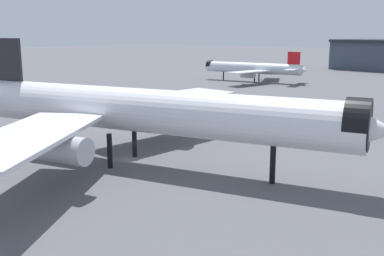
{
  "coord_description": "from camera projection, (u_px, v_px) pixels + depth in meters",
  "views": [
    {
      "loc": [
        48.57,
        -43.74,
        18.28
      ],
      "look_at": [
        11.19,
        1.02,
        5.95
      ],
      "focal_mm": 42.87,
      "sensor_mm": 36.0,
      "label": 1
    }
  ],
  "objects": [
    {
      "name": "ground",
      "position": [
        129.0,
        159.0,
        67.09
      ],
      "size": [
        900.0,
        900.0,
        0.0
      ],
      "primitive_type": "plane",
      "color": "#56565B"
    },
    {
      "name": "airliner_near_gate",
      "position": [
        136.0,
        111.0,
        62.79
      ],
      "size": [
        65.31,
        58.57,
        17.27
      ],
      "rotation": [
        0.0,
        0.0,
        0.26
      ],
      "color": "white",
      "rests_on": "ground"
    },
    {
      "name": "traffic_cone_near_nose",
      "position": [
        67.0,
        119.0,
        95.6
      ],
      "size": [
        0.6,
        0.6,
        0.75
      ],
      "primitive_type": "cone",
      "color": "#F2600C",
      "rests_on": "ground"
    },
    {
      "name": "airliner_far_taxiway",
      "position": [
        253.0,
        68.0,
        168.34
      ],
      "size": [
        41.85,
        37.84,
        11.3
      ],
      "rotation": [
        0.0,
        0.0,
        3.3
      ],
      "color": "silver",
      "rests_on": "ground"
    }
  ]
}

